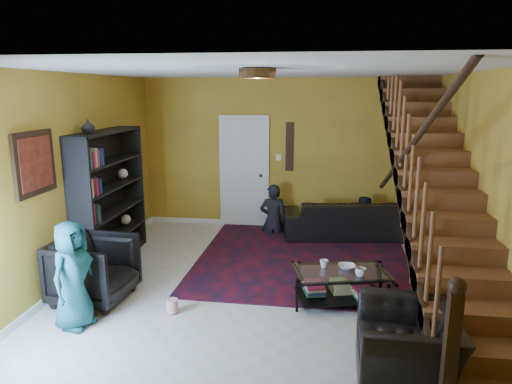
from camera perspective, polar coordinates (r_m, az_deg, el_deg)
floor at (r=6.29m, az=1.10°, el=-11.51°), size 5.50×5.50×0.00m
room at (r=7.73m, az=-7.71°, el=-6.55°), size 5.50×5.50×5.50m
staircase at (r=6.01m, az=21.68°, el=0.48°), size 0.95×5.02×3.18m
bookshelf at (r=7.18m, az=-17.75°, el=-0.93°), size 0.35×1.80×2.00m
door at (r=8.68m, az=-1.47°, el=2.32°), size 0.82×0.05×2.05m
framed_picture at (r=5.83m, az=-25.94°, el=3.26°), size 0.04×0.74×0.74m
wall_hanging at (r=8.51m, az=4.20°, el=5.67°), size 0.14×0.03×0.90m
ceiling_fixture at (r=4.95m, az=0.17°, el=14.58°), size 0.40×0.40×0.10m
rug at (r=7.38m, az=5.97°, el=-7.77°), size 3.30×3.75×0.02m
sofa at (r=8.34m, az=11.44°, el=-3.22°), size 2.39×1.18×0.67m
armchair_left at (r=6.06m, az=-19.59°, el=-9.08°), size 0.96×0.94×0.81m
armchair_right at (r=4.55m, az=18.36°, el=-17.68°), size 0.91×1.03×0.64m
person_adult_a at (r=8.42m, az=2.16°, el=-3.54°), size 0.51×0.34×1.36m
person_adult_b at (r=8.46m, az=13.09°, el=-4.43°), size 0.62×0.51×1.18m
person_child at (r=5.42m, az=-21.90°, el=-9.58°), size 0.51×0.66×1.22m
coffee_table at (r=5.79m, az=10.53°, el=-11.37°), size 1.22×0.89×0.42m
cup_a at (r=5.59m, az=12.97°, el=-9.77°), size 0.17×0.17×0.10m
cup_b at (r=5.77m, az=8.50°, el=-8.88°), size 0.14×0.14×0.10m
bowl at (r=5.80m, az=11.27°, el=-9.14°), size 0.23×0.23×0.05m
vase at (r=6.57m, az=-20.25°, el=7.69°), size 0.18×0.18×0.19m
popcorn_bucket at (r=5.60m, az=-10.42°, el=-13.79°), size 0.17×0.17×0.16m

